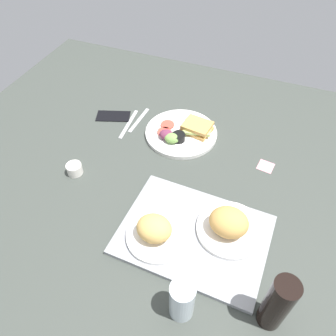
{
  "coord_description": "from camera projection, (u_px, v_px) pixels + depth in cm",
  "views": [
    {
      "loc": [
        -27.15,
        77.32,
        90.66
      ],
      "look_at": [
        2.0,
        3.0,
        4.0
      ],
      "focal_mm": 35.35,
      "sensor_mm": 36.0,
      "label": 1
    }
  ],
  "objects": [
    {
      "name": "soda_bottle",
      "position": [
        277.0,
        304.0,
        0.79
      ],
      "size": [
        6.4,
        6.4,
        20.35
      ],
      "primitive_type": "cylinder",
      "color": "black",
      "rests_on": "ground_plane"
    },
    {
      "name": "bread_plate_far",
      "position": [
        156.0,
        231.0,
        0.99
      ],
      "size": [
        19.57,
        19.57,
        8.78
      ],
      "color": "white",
      "rests_on": "serving_tray"
    },
    {
      "name": "plate_with_salad",
      "position": [
        182.0,
        132.0,
        1.34
      ],
      "size": [
        29.24,
        29.24,
        5.4
      ],
      "color": "white",
      "rests_on": "ground_plane"
    },
    {
      "name": "sticky_note",
      "position": [
        266.0,
        166.0,
        1.24
      ],
      "size": [
        6.31,
        6.31,
        0.12
      ],
      "primitive_type": "cube",
      "rotation": [
        0.0,
        0.0,
        -0.14
      ],
      "color": "pink",
      "rests_on": "ground_plane"
    },
    {
      "name": "espresso_cup",
      "position": [
        75.0,
        169.0,
        1.2
      ],
      "size": [
        5.6,
        5.6,
        4.0
      ],
      "primitive_type": "cylinder",
      "color": "silver",
      "rests_on": "ground_plane"
    },
    {
      "name": "ground_plane",
      "position": [
        176.0,
        174.0,
        1.23
      ],
      "size": [
        190.0,
        150.0,
        3.0
      ],
      "primitive_type": "cube",
      "color": "#383D38"
    },
    {
      "name": "bread_plate_near",
      "position": [
        229.0,
        225.0,
        1.0
      ],
      "size": [
        20.79,
        20.79,
        9.58
      ],
      "color": "white",
      "rests_on": "serving_tray"
    },
    {
      "name": "fork",
      "position": [
        139.0,
        120.0,
        1.42
      ],
      "size": [
        2.23,
        17.05,
        0.5
      ],
      "primitive_type": "cube",
      "rotation": [
        0.0,
        0.0,
        1.52
      ],
      "color": "#B7B7BC",
      "rests_on": "ground_plane"
    },
    {
      "name": "serving_tray",
      "position": [
        194.0,
        235.0,
        1.03
      ],
      "size": [
        46.08,
        34.5,
        1.6
      ],
      "primitive_type": "cube",
      "rotation": [
        0.0,
        0.0,
        -0.03
      ],
      "color": "gray",
      "rests_on": "ground_plane"
    },
    {
      "name": "drinking_glass",
      "position": [
        182.0,
        300.0,
        0.83
      ],
      "size": [
        6.55,
        6.55,
        13.88
      ],
      "primitive_type": "cylinder",
      "color": "silver",
      "rests_on": "ground_plane"
    },
    {
      "name": "knife",
      "position": [
        129.0,
        124.0,
        1.4
      ],
      "size": [
        2.9,
        19.05,
        0.5
      ],
      "primitive_type": "cube",
      "rotation": [
        0.0,
        0.0,
        1.65
      ],
      "color": "#B7B7BC",
      "rests_on": "ground_plane"
    },
    {
      "name": "cell_phone",
      "position": [
        113.0,
        116.0,
        1.44
      ],
      "size": [
        15.97,
        11.53,
        0.8
      ],
      "primitive_type": "cube",
      "rotation": [
        0.0,
        0.0,
        0.33
      ],
      "color": "black",
      "rests_on": "ground_plane"
    }
  ]
}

